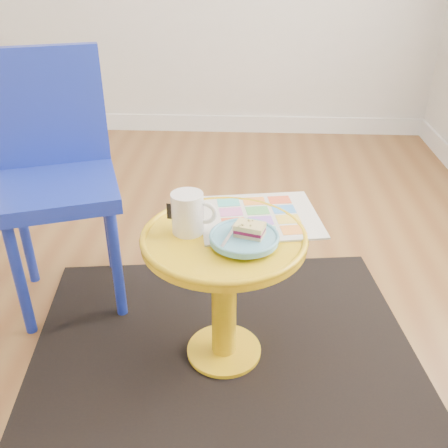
{
  "coord_description": "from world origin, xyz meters",
  "views": [
    {
      "loc": [
        0.74,
        -1.58,
        1.23
      ],
      "look_at": [
        0.68,
        -0.31,
        0.51
      ],
      "focal_mm": 40.0,
      "sensor_mm": 36.0,
      "label": 1
    }
  ],
  "objects_px": {
    "chair": "(55,166)",
    "newspaper": "(259,217)",
    "mug": "(189,212)",
    "side_table": "(224,272)",
    "plate": "(244,238)"
  },
  "relations": [
    {
      "from": "side_table",
      "to": "mug",
      "type": "bearing_deg",
      "value": 169.47
    },
    {
      "from": "side_table",
      "to": "newspaper",
      "type": "height_order",
      "value": "newspaper"
    },
    {
      "from": "newspaper",
      "to": "mug",
      "type": "distance_m",
      "value": 0.24
    },
    {
      "from": "mug",
      "to": "side_table",
      "type": "bearing_deg",
      "value": -2.77
    },
    {
      "from": "newspaper",
      "to": "mug",
      "type": "xyz_separation_m",
      "value": [
        -0.21,
        -0.1,
        0.06
      ]
    },
    {
      "from": "chair",
      "to": "newspaper",
      "type": "relative_size",
      "value": 2.5
    },
    {
      "from": "chair",
      "to": "mug",
      "type": "distance_m",
      "value": 0.62
    },
    {
      "from": "plate",
      "to": "chair",
      "type": "bearing_deg",
      "value": 149.81
    },
    {
      "from": "mug",
      "to": "newspaper",
      "type": "bearing_deg",
      "value": 32.92
    },
    {
      "from": "side_table",
      "to": "newspaper",
      "type": "distance_m",
      "value": 0.21
    },
    {
      "from": "newspaper",
      "to": "mug",
      "type": "relative_size",
      "value": 2.7
    },
    {
      "from": "plate",
      "to": "newspaper",
      "type": "bearing_deg",
      "value": 74.8
    },
    {
      "from": "chair",
      "to": "newspaper",
      "type": "xyz_separation_m",
      "value": [
        0.73,
        -0.24,
        -0.06
      ]
    },
    {
      "from": "side_table",
      "to": "chair",
      "type": "xyz_separation_m",
      "value": [
        -0.63,
        0.35,
        0.19
      ]
    },
    {
      "from": "newspaper",
      "to": "plate",
      "type": "xyz_separation_m",
      "value": [
        -0.04,
        -0.16,
        0.02
      ]
    }
  ]
}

